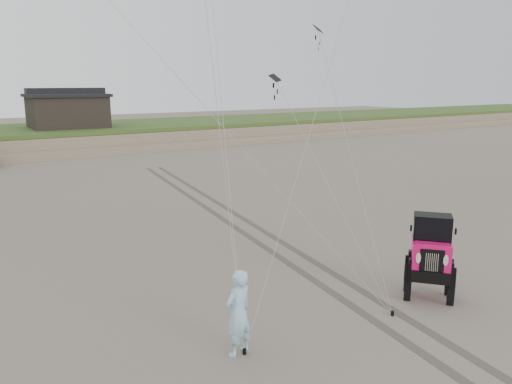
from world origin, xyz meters
TOP-DOWN VIEW (x-y plane):
  - ground at (0.00, 0.00)m, footprint 160.00×160.00m
  - dune_ridge at (0.00, 37.50)m, footprint 160.00×14.25m
  - cabin at (2.00, 37.00)m, footprint 6.40×5.40m
  - jeep at (2.51, -0.41)m, footprint 4.94×4.70m
  - man at (-3.06, -0.09)m, footprint 0.77×0.60m
  - stake_main at (-2.97, -0.16)m, footprint 0.08×0.08m
  - stake_aux at (0.97, -0.61)m, footprint 0.08×0.08m
  - tire_tracks at (2.00, 8.00)m, footprint 5.22×29.74m

SIDE VIEW (x-z plane):
  - ground at x=0.00m, z-range 0.00..0.00m
  - tire_tracks at x=2.00m, z-range 0.00..0.01m
  - stake_main at x=-2.97m, z-range 0.00..0.12m
  - stake_aux at x=0.97m, z-range 0.00..0.12m
  - dune_ridge at x=0.00m, z-range -0.04..1.68m
  - jeep at x=2.51m, z-range 0.00..1.78m
  - man at x=-3.06m, z-range 0.00..1.85m
  - cabin at x=2.00m, z-range 1.56..4.91m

